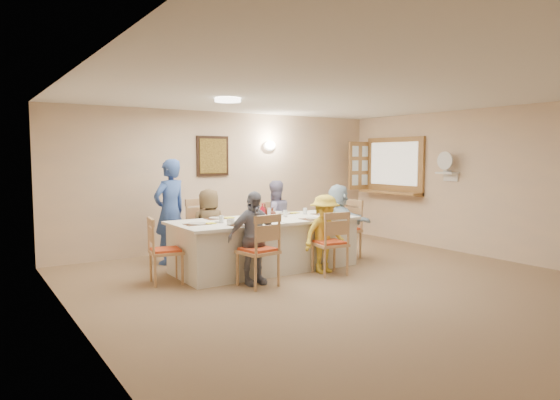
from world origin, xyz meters
TOP-DOWN VIEW (x-y plane):
  - ground at (0.00, 0.00)m, footprint 7.00×7.00m
  - room_walls at (0.00, 0.00)m, footprint 7.00×7.00m
  - wall_picture at (-0.30, 3.46)m, footprint 0.62×0.05m
  - wall_sconce at (0.90, 3.44)m, footprint 0.26×0.09m
  - ceiling_light at (-1.00, 1.50)m, footprint 0.36×0.36m
  - serving_hatch at (3.21, 2.40)m, footprint 0.06×1.50m
  - hatch_sill at (3.09, 2.40)m, footprint 0.30×1.50m
  - shutter_door at (2.95, 3.16)m, footprint 0.55×0.04m
  - fan_shelf at (3.13, 1.05)m, footprint 0.22×0.36m
  - desk_fan at (3.10, 1.05)m, footprint 0.30×0.30m
  - dining_table at (-0.35, 1.58)m, footprint 2.79×1.18m
  - chair_back_left at (-0.95, 2.38)m, footprint 0.57×0.57m
  - chair_back_right at (0.25, 2.38)m, footprint 0.50×0.50m
  - chair_front_left at (-0.95, 0.78)m, footprint 0.52×0.52m
  - chair_front_right at (0.25, 0.78)m, footprint 0.51×0.51m
  - chair_left_end at (-1.90, 1.58)m, footprint 0.49×0.49m
  - chair_right_end at (1.20, 1.58)m, footprint 0.47×0.47m
  - diner_back_left at (-0.95, 2.26)m, footprint 0.60×0.41m
  - diner_back_right at (0.25, 2.26)m, footprint 0.74×0.63m
  - diner_front_left at (-0.95, 0.90)m, footprint 0.75×0.36m
  - diner_front_right at (0.25, 0.90)m, footprint 0.79×0.51m
  - diner_right_end at (1.07, 1.58)m, footprint 1.24×0.65m
  - caregiver at (-1.40, 2.73)m, footprint 0.86×0.78m
  - placemat_fl at (-0.95, 1.16)m, footprint 0.37×0.27m
  - plate_fl at (-0.95, 1.16)m, footprint 0.24×0.24m
  - napkin_fl at (-0.77, 1.11)m, footprint 0.14×0.14m
  - placemat_fr at (0.25, 1.16)m, footprint 0.37×0.28m
  - plate_fr at (0.25, 1.16)m, footprint 0.24×0.24m
  - napkin_fr at (0.43, 1.11)m, footprint 0.13×0.13m
  - placemat_bl at (-0.95, 2.00)m, footprint 0.33×0.24m
  - plate_bl at (-0.95, 2.00)m, footprint 0.22×0.22m
  - napkin_bl at (-0.77, 1.95)m, footprint 0.15×0.15m
  - placemat_br at (0.25, 2.00)m, footprint 0.35×0.26m
  - plate_br at (0.25, 2.00)m, footprint 0.24×0.24m
  - napkin_br at (0.43, 1.95)m, footprint 0.14×0.14m
  - placemat_le at (-1.45, 1.58)m, footprint 0.33×0.25m
  - plate_le at (-1.45, 1.58)m, footprint 0.24×0.24m
  - napkin_le at (-1.27, 1.53)m, footprint 0.13×0.13m
  - placemat_re at (0.77, 1.58)m, footprint 0.36×0.27m
  - plate_re at (0.77, 1.58)m, footprint 0.24×0.24m
  - napkin_re at (0.95, 1.53)m, footprint 0.14×0.14m
  - teacup_a at (-1.11, 1.22)m, footprint 0.19×0.19m
  - teacup_b at (0.09, 2.09)m, footprint 0.10×0.10m
  - bowl_a at (-0.61, 1.33)m, footprint 0.28×0.28m
  - bowl_b at (-0.02, 1.80)m, footprint 0.29×0.29m
  - condiment_ketchup at (-0.41, 1.56)m, footprint 0.14×0.14m
  - condiment_brown at (-0.33, 1.61)m, footprint 0.18×0.18m
  - condiment_malt at (-0.24, 1.55)m, footprint 0.19×0.19m
  - drinking_glass at (-0.50, 1.63)m, footprint 0.06×0.06m

SIDE VIEW (x-z plane):
  - ground at x=0.00m, z-range 0.00..0.00m
  - dining_table at x=-0.35m, z-range 0.00..0.76m
  - chair_left_end at x=-1.90m, z-range 0.00..0.89m
  - chair_back_right at x=0.25m, z-range 0.00..0.92m
  - chair_front_right at x=0.25m, z-range 0.00..0.93m
  - chair_front_left at x=-0.95m, z-range 0.00..0.96m
  - chair_right_end at x=1.20m, z-range 0.00..0.97m
  - chair_back_left at x=-0.95m, z-range 0.00..1.03m
  - diner_front_right at x=0.25m, z-range 0.00..1.14m
  - diner_back_left at x=-0.95m, z-range 0.00..1.20m
  - diner_front_left at x=-0.95m, z-range 0.00..1.24m
  - diner_right_end at x=1.07m, z-range 0.00..1.24m
  - diner_back_right at x=0.25m, z-range 0.00..1.29m
  - placemat_fl at x=-0.95m, z-range 0.76..0.77m
  - placemat_fr at x=0.25m, z-range 0.76..0.77m
  - placemat_bl at x=-0.95m, z-range 0.76..0.77m
  - placemat_br at x=0.25m, z-range 0.76..0.77m
  - placemat_le at x=-1.45m, z-range 0.76..0.77m
  - placemat_re at x=0.77m, z-range 0.76..0.77m
  - napkin_fl at x=-0.77m, z-range 0.77..0.77m
  - napkin_fr at x=0.43m, z-range 0.77..0.77m
  - napkin_bl at x=-0.77m, z-range 0.77..0.77m
  - napkin_br at x=0.43m, z-range 0.77..0.77m
  - napkin_le at x=-1.27m, z-range 0.77..0.77m
  - napkin_re at x=0.95m, z-range 0.77..0.77m
  - plate_fl at x=-0.95m, z-range 0.77..0.78m
  - plate_fr at x=0.25m, z-range 0.77..0.78m
  - plate_bl at x=-0.95m, z-range 0.77..0.78m
  - plate_br at x=0.25m, z-range 0.77..0.78m
  - plate_le at x=-1.45m, z-range 0.77..0.78m
  - plate_re at x=0.77m, z-range 0.77..0.78m
  - bowl_a at x=-0.61m, z-range 0.76..0.81m
  - bowl_b at x=-0.02m, z-range 0.76..0.83m
  - teacup_b at x=0.09m, z-range 0.76..0.85m
  - teacup_a at x=-1.11m, z-range 0.76..0.85m
  - drinking_glass at x=-0.50m, z-range 0.77..0.86m
  - caregiver at x=-1.40m, z-range 0.00..1.65m
  - condiment_malt at x=-0.24m, z-range 0.76..0.93m
  - condiment_brown at x=-0.33m, z-range 0.76..0.98m
  - condiment_ketchup at x=-0.41m, z-range 0.76..1.00m
  - hatch_sill at x=3.09m, z-range 0.95..1.00m
  - fan_shelf at x=3.13m, z-range 1.39..1.41m
  - serving_hatch at x=3.21m, z-range 0.92..2.08m
  - shutter_door at x=2.95m, z-range 1.00..2.00m
  - room_walls at x=0.00m, z-range -1.99..5.01m
  - desk_fan at x=3.10m, z-range 1.41..1.69m
  - wall_picture at x=-0.30m, z-range 1.34..2.06m
  - wall_sconce at x=0.90m, z-range 1.81..1.99m
  - ceiling_light at x=-1.00m, z-range 2.45..2.50m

